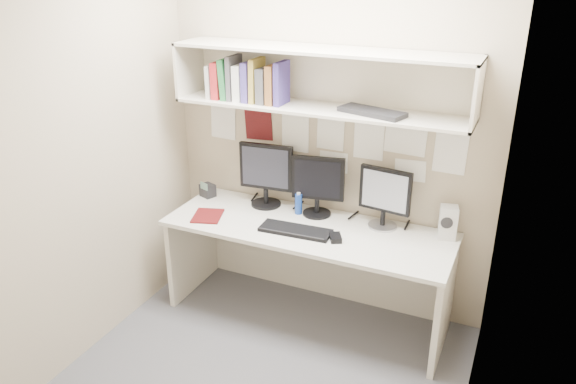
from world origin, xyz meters
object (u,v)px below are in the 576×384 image
at_px(monitor_right, 385,195).
at_px(maroon_notebook, 208,216).
at_px(desk, 307,272).
at_px(monitor_left, 266,172).
at_px(speaker, 448,222).
at_px(keyboard, 295,230).
at_px(monitor_center, 318,183).
at_px(desk_phone, 208,190).

distance_m(monitor_right, maroon_notebook, 1.27).
height_order(desk, monitor_left, monitor_left).
bearing_deg(maroon_notebook, desk, -6.21).
bearing_deg(desk, monitor_right, 25.07).
xyz_separation_m(speaker, maroon_notebook, (-1.62, -0.38, -0.11)).
relative_size(monitor_right, keyboard, 0.87).
bearing_deg(monitor_center, monitor_left, 169.44).
relative_size(monitor_center, keyboard, 0.89).
height_order(monitor_left, monitor_right, monitor_left).
bearing_deg(monitor_center, speaker, -10.19).
relative_size(desk, desk_phone, 15.19).
bearing_deg(monitor_left, maroon_notebook, -133.45).
xyz_separation_m(monitor_center, keyboard, (-0.03, -0.33, -0.23)).
height_order(keyboard, desk_phone, desk_phone).
relative_size(maroon_notebook, desk_phone, 1.83).
relative_size(desk, keyboard, 4.08).
bearing_deg(desk_phone, maroon_notebook, -37.49).
xyz_separation_m(desk, keyboard, (-0.05, -0.11, 0.38)).
relative_size(keyboard, maroon_notebook, 2.03).
height_order(monitor_center, desk_phone, monitor_center).
bearing_deg(desk_phone, monitor_center, 24.24).
xyz_separation_m(monitor_center, monitor_right, (0.49, 0.00, -0.01)).
relative_size(monitor_left, monitor_center, 1.09).
bearing_deg(desk_phone, keyboard, 3.10).
xyz_separation_m(speaker, desk_phone, (-1.82, -0.05, -0.06)).
height_order(monitor_right, speaker, monitor_right).
xyz_separation_m(desk, maroon_notebook, (-0.72, -0.15, 0.37)).
bearing_deg(monitor_center, monitor_right, -10.57).
bearing_deg(speaker, desk_phone, 168.62).
bearing_deg(monitor_left, speaker, -4.89).
xyz_separation_m(maroon_notebook, desk_phone, (-0.20, 0.32, 0.04)).
relative_size(monitor_left, maroon_notebook, 1.97).
distance_m(monitor_right, keyboard, 0.65).
xyz_separation_m(monitor_right, keyboard, (-0.52, -0.33, -0.22)).
relative_size(monitor_center, maroon_notebook, 1.81).
height_order(monitor_right, desk_phone, monitor_right).
bearing_deg(speaker, monitor_left, 167.16).
bearing_deg(monitor_left, keyboard, -46.11).
xyz_separation_m(keyboard, speaker, (0.95, 0.34, 0.10)).
height_order(monitor_center, speaker, monitor_center).
relative_size(monitor_right, desk_phone, 3.22).
distance_m(desk, monitor_left, 0.79).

